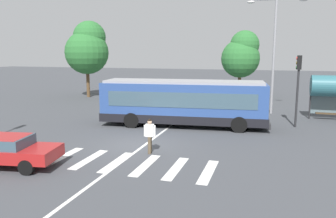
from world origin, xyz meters
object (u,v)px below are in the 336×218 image
(traffic_light_far_corner, at_px, (298,80))
(twin_arm_street_lamp, at_px, (274,44))
(parked_car_teal, at_px, (176,95))
(parked_car_blue, at_px, (205,96))
(background_tree_left, at_px, (88,48))
(background_tree_right, at_px, (242,55))
(city_transit_bus, at_px, (183,103))
(pedestrian_crossing_street, at_px, (150,134))
(foreground_sedan, at_px, (5,149))
(parked_car_white, at_px, (230,96))

(traffic_light_far_corner, xyz_separation_m, twin_arm_street_lamp, (-1.54, 4.79, 2.41))
(parked_car_teal, relative_size, traffic_light_far_corner, 0.97)
(parked_car_blue, bearing_deg, background_tree_left, 175.71)
(traffic_light_far_corner, relative_size, twin_arm_street_lamp, 0.52)
(parked_car_teal, xyz_separation_m, background_tree_right, (5.77, 5.54, 3.87))
(city_transit_bus, relative_size, pedestrian_crossing_street, 6.51)
(foreground_sedan, bearing_deg, traffic_light_far_corner, 43.53)
(city_transit_bus, distance_m, parked_car_teal, 10.76)
(parked_car_teal, relative_size, background_tree_right, 0.63)
(pedestrian_crossing_street, bearing_deg, parked_car_teal, 101.33)
(foreground_sedan, height_order, twin_arm_street_lamp, twin_arm_street_lamp)
(twin_arm_street_lamp, bearing_deg, parked_car_blue, 148.97)
(city_transit_bus, bearing_deg, background_tree_left, 140.36)
(city_transit_bus, relative_size, background_tree_left, 1.36)
(parked_car_blue, relative_size, traffic_light_far_corner, 0.97)
(city_transit_bus, distance_m, traffic_light_far_corner, 7.58)
(parked_car_blue, bearing_deg, twin_arm_street_lamp, -31.03)
(parked_car_teal, relative_size, parked_car_blue, 1.00)
(parked_car_teal, distance_m, parked_car_white, 5.29)
(city_transit_bus, height_order, twin_arm_street_lamp, twin_arm_street_lamp)
(city_transit_bus, xyz_separation_m, parked_car_white, (1.92, 10.36, -0.82))
(pedestrian_crossing_street, relative_size, traffic_light_far_corner, 0.37)
(foreground_sedan, height_order, parked_car_white, same)
(foreground_sedan, xyz_separation_m, parked_car_white, (7.25, 20.41, 0.00))
(foreground_sedan, distance_m, background_tree_right, 27.19)
(parked_car_blue, bearing_deg, traffic_light_far_corner, -47.84)
(traffic_light_far_corner, xyz_separation_m, background_tree_left, (-20.82, 9.46, 2.18))
(parked_car_white, relative_size, twin_arm_street_lamp, 0.51)
(background_tree_left, bearing_deg, foreground_sedan, -68.73)
(city_transit_bus, bearing_deg, parked_car_blue, 92.75)
(parked_car_white, bearing_deg, background_tree_right, 84.86)
(city_transit_bus, xyz_separation_m, background_tree_left, (-13.64, 11.30, 3.75))
(city_transit_bus, bearing_deg, foreground_sedan, -117.94)
(twin_arm_street_lamp, bearing_deg, pedestrian_crossing_street, -113.55)
(background_tree_right, bearing_deg, city_transit_bus, -98.69)
(traffic_light_far_corner, height_order, background_tree_right, background_tree_right)
(traffic_light_far_corner, xyz_separation_m, background_tree_right, (-4.78, 13.89, 1.48))
(city_transit_bus, height_order, foreground_sedan, city_transit_bus)
(background_tree_left, height_order, background_tree_right, background_tree_left)
(traffic_light_far_corner, bearing_deg, city_transit_bus, -165.65)
(background_tree_right, bearing_deg, parked_car_blue, -118.18)
(pedestrian_crossing_street, height_order, parked_car_blue, pedestrian_crossing_street)
(traffic_light_far_corner, height_order, background_tree_left, background_tree_left)
(parked_car_teal, bearing_deg, foreground_sedan, -95.55)
(pedestrian_crossing_street, bearing_deg, parked_car_white, 83.33)
(pedestrian_crossing_street, xyz_separation_m, parked_car_teal, (-3.32, 16.59, -0.20))
(parked_car_blue, bearing_deg, parked_car_white, 1.05)
(city_transit_bus, bearing_deg, parked_car_teal, 108.27)
(background_tree_left, bearing_deg, traffic_light_far_corner, -24.44)
(foreground_sedan, bearing_deg, pedestrian_crossing_street, 34.56)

